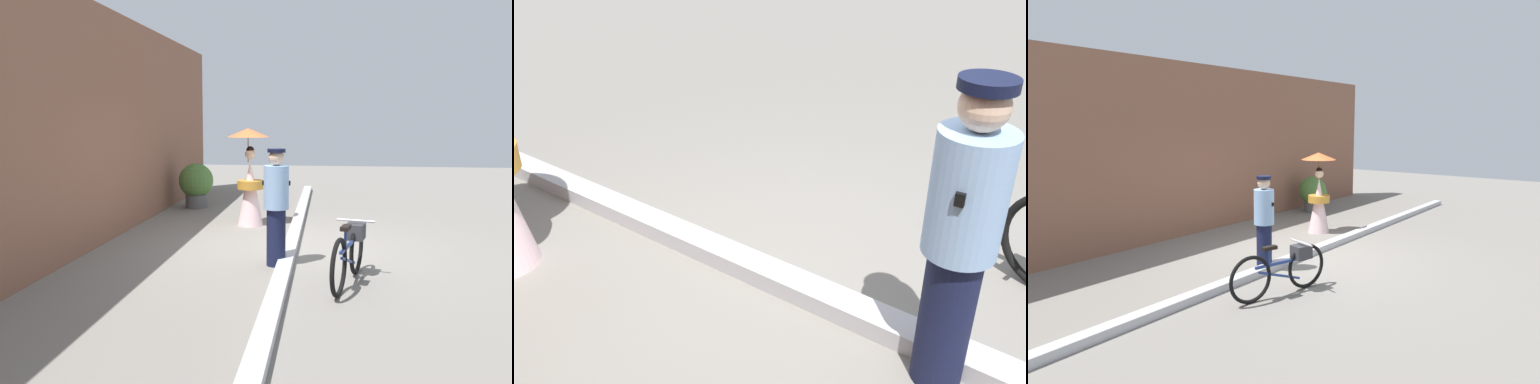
# 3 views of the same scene
# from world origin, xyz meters

# --- Properties ---
(ground_plane) EXTENTS (30.00, 30.00, 0.00)m
(ground_plane) POSITION_xyz_m (0.00, 0.00, 0.00)
(ground_plane) COLOR gray
(building_wall) EXTENTS (14.00, 0.40, 3.76)m
(building_wall) POSITION_xyz_m (0.00, 3.20, 1.88)
(building_wall) COLOR brown
(building_wall) RESTS_ON ground_plane
(sidewalk_curb) EXTENTS (14.00, 0.20, 0.12)m
(sidewalk_curb) POSITION_xyz_m (0.00, 0.00, 0.06)
(sidewalk_curb) COLOR #B2B2B7
(sidewalk_curb) RESTS_ON ground_plane
(bicycle_near_officer) EXTENTS (1.63, 0.57, 0.76)m
(bicycle_near_officer) POSITION_xyz_m (-1.71, -0.82, 0.39)
(bicycle_near_officer) COLOR black
(bicycle_near_officer) RESTS_ON ground_plane
(person_officer) EXTENTS (0.34, 0.38, 1.60)m
(person_officer) POSITION_xyz_m (-1.03, 0.14, 0.85)
(person_officer) COLOR #141938
(person_officer) RESTS_ON ground_plane
(person_with_parasol) EXTENTS (0.78, 0.78, 1.82)m
(person_with_parasol) POSITION_xyz_m (1.73, 0.90, 0.91)
(person_with_parasol) COLOR silver
(person_with_parasol) RESTS_ON ground_plane
(potted_plant_by_door) EXTENTS (0.80, 0.78, 1.00)m
(potted_plant_by_door) POSITION_xyz_m (3.67, 2.38, 0.54)
(potted_plant_by_door) COLOR #59595B
(potted_plant_by_door) RESTS_ON ground_plane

